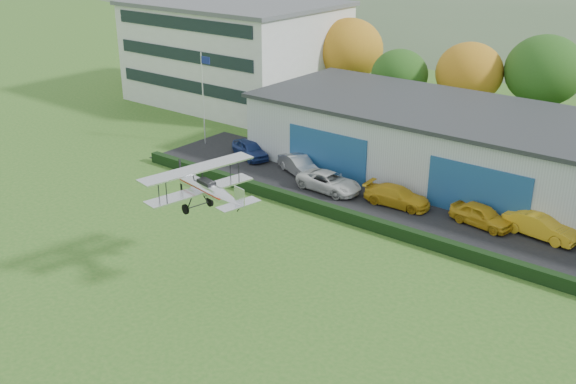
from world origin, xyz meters
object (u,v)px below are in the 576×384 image
Objects in this scene: car_2 at (329,182)px; biplane at (207,188)px; car_0 at (250,149)px; car_3 at (397,196)px; car_1 at (299,165)px; hangar at (513,156)px; office_block at (236,52)px; car_5 at (541,226)px; car_4 at (482,215)px; flagpole at (204,90)px.

biplane is at bearing -168.09° from car_2.
car_0 reaches higher than car_3.
car_1 is at bearing 73.23° from car_2.
biplane is at bearing -109.48° from hangar.
car_5 is (37.38, -13.33, -4.41)m from office_block.
car_3 is 5.88m from car_4.
biplane reaches higher than car_2.
biplane is (-7.99, -22.59, 2.76)m from hangar.
flagpole is 29.54m from car_5.
flagpole is at bearing 108.11° from car_0.
hangar is 7.90m from car_5.
car_4 is (0.84, -7.01, -1.90)m from hangar.
office_block is 38.76m from biplane.
car_2 is (14.70, -2.26, -4.05)m from flagpole.
car_3 is at bearing -27.45° from office_block.
car_5 is (9.40, 1.20, 0.08)m from car_3.
biplane is (-2.97, -15.08, 4.69)m from car_3.
flagpole reaches higher than car_5.
office_block is at bearing 141.30° from biplane.
flagpole is at bearing 146.60° from biplane.
biplane is at bearing -49.82° from office_block.
car_3 is (27.98, -14.53, -4.49)m from office_block.
hangar is at bearing -37.90° from car_3.
biplane reaches higher than car_0.
car_5 is (29.27, -0.33, -3.98)m from flagpole.
office_block is 4.48× the size of car_5.
car_3 is 16.07m from biplane.
hangar is 33.84m from office_block.
car_3 is (14.39, -1.14, -0.04)m from car_0.
car_5 is 0.69× the size of biplane.
car_4 is 0.62× the size of biplane.
car_2 is (-10.19, -8.24, -1.93)m from hangar.
office_block reaches higher than car_3.
car_1 is 17.48m from biplane.
car_1 is (10.88, -0.87, -4.02)m from flagpole.
office_block is at bearing 59.44° from car_2.
biplane is (11.42, -16.22, 4.65)m from car_0.
office_block reaches higher than car_4.
office_block is at bearing 76.16° from car_4.
biplane reaches higher than car_1.
hangar is at bearing 81.64° from biplane.
hangar is 24.12m from biplane.
car_4 is at bearing -83.20° from hangar.
office_block is at bearing 58.41° from car_3.
office_block is 4.77× the size of car_1.
biplane is (-8.83, -15.58, 4.66)m from car_4.
car_4 is (11.02, 1.23, 0.03)m from car_2.
car_4 is 18.50m from biplane.
office_block reaches higher than car_2.
biplane is at bearing -135.60° from car_1.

